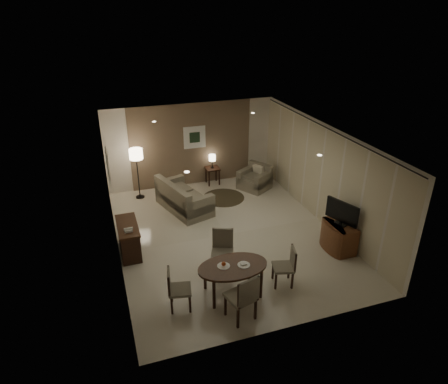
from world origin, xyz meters
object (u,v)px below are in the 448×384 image
object	(u,v)px
console_desk	(129,239)
chair_near	(241,296)
tv_cabinet	(339,236)
chair_far	(222,253)
sofa	(184,195)
dining_table	(233,280)
armchair	(255,177)
chair_left	(180,289)
side_table	(213,176)
chair_right	(283,267)
floor_lamp	(138,174)

from	to	relation	value
console_desk	chair_near	size ratio (longest dim) A/B	1.16
tv_cabinet	chair_far	distance (m)	3.01
sofa	chair_near	bearing A→B (deg)	162.43
dining_table	chair_near	size ratio (longest dim) A/B	1.42
sofa	armchair	size ratio (longest dim) A/B	2.13
tv_cabinet	chair_left	distance (m)	4.23
chair_left	side_table	distance (m)	6.03
console_desk	dining_table	size ratio (longest dim) A/B	0.82
chair_left	chair_right	world-z (taller)	chair_left
chair_far	chair_left	world-z (taller)	chair_far
floor_lamp	console_desk	bearing A→B (deg)	-102.38
chair_right	sofa	bearing A→B (deg)	-148.39
chair_near	side_table	distance (m)	6.33
armchair	sofa	bearing A→B (deg)	-106.59
console_desk	tv_cabinet	world-z (taller)	console_desk
console_desk	side_table	size ratio (longest dim) A/B	2.12
dining_table	chair_left	bearing A→B (deg)	-176.12
chair_left	sofa	bearing A→B (deg)	-3.24
console_desk	chair_left	xyz separation A→B (m)	(0.74, -2.31, 0.07)
dining_table	chair_far	world-z (taller)	chair_far
chair_right	side_table	xyz separation A→B (m)	(0.13, 5.51, -0.16)
chair_far	tv_cabinet	bearing A→B (deg)	21.15
dining_table	floor_lamp	bearing A→B (deg)	103.17
console_desk	chair_far	xyz separation A→B (m)	(1.88, -1.48, 0.12)
chair_left	floor_lamp	xyz separation A→B (m)	(-0.09, 5.26, 0.35)
chair_near	chair_left	size ratio (longest dim) A/B	1.16
console_desk	floor_lamp	bearing A→B (deg)	77.62
chair_right	chair_far	bearing A→B (deg)	-111.04
side_table	dining_table	bearing A→B (deg)	-102.87
console_desk	chair_near	distance (m)	3.44
chair_right	armchair	bearing A→B (deg)	179.68
armchair	side_table	world-z (taller)	armchair
chair_left	side_table	size ratio (longest dim) A/B	1.57
tv_cabinet	armchair	world-z (taller)	armchair
chair_right	armchair	distance (m)	4.89
side_table	floor_lamp	world-z (taller)	floor_lamp
chair_right	sofa	xyz separation A→B (m)	(-1.20, 4.04, -0.00)
chair_far	armchair	world-z (taller)	chair_far
tv_cabinet	armchair	bearing A→B (deg)	98.77
chair_right	armchair	size ratio (longest dim) A/B	1.00
armchair	floor_lamp	size ratio (longest dim) A/B	0.55
chair_far	dining_table	bearing A→B (deg)	-70.32
sofa	tv_cabinet	bearing A→B (deg)	-153.67
armchair	side_table	distance (m)	1.43
tv_cabinet	sofa	size ratio (longest dim) A/B	0.48
tv_cabinet	armchair	distance (m)	3.97
sofa	side_table	size ratio (longest dim) A/B	3.30
chair_near	chair_left	xyz separation A→B (m)	(-1.02, 0.64, -0.07)
chair_right	floor_lamp	distance (m)	5.74
console_desk	chair_far	distance (m)	2.40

